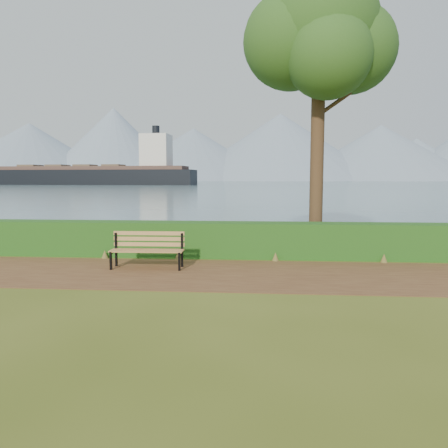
{
  "coord_description": "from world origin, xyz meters",
  "views": [
    {
      "loc": [
        1.15,
        -9.81,
        2.26
      ],
      "look_at": [
        0.25,
        1.2,
        1.1
      ],
      "focal_mm": 35.0,
      "sensor_mm": 36.0,
      "label": 1
    }
  ],
  "objects": [
    {
      "name": "path",
      "position": [
        0.0,
        0.3,
        0.01
      ],
      "size": [
        40.0,
        3.4,
        0.01
      ],
      "primitive_type": "cube",
      "color": "#512F1C",
      "rests_on": "ground"
    },
    {
      "name": "ground",
      "position": [
        0.0,
        0.0,
        0.0
      ],
      "size": [
        140.0,
        140.0,
        0.0
      ],
      "primitive_type": "plane",
      "color": "#455217",
      "rests_on": "ground"
    },
    {
      "name": "hedge",
      "position": [
        0.0,
        2.6,
        0.5
      ],
      "size": [
        32.0,
        0.85,
        1.0
      ],
      "primitive_type": "cube",
      "color": "#154915",
      "rests_on": "ground"
    },
    {
      "name": "bench",
      "position": [
        -1.65,
        0.87,
        0.53
      ],
      "size": [
        1.84,
        0.58,
        0.92
      ],
      "rotation": [
        0.0,
        0.0,
        0.02
      ],
      "color": "black",
      "rests_on": "ground"
    },
    {
      "name": "mountains",
      "position": [
        -9.17,
        406.05,
        27.7
      ],
      "size": [
        585.0,
        190.0,
        70.0
      ],
      "color": "gray",
      "rests_on": "ground"
    },
    {
      "name": "cargo_ship",
      "position": [
        -53.09,
        135.24,
        3.2
      ],
      "size": [
        71.15,
        15.44,
        21.43
      ],
      "rotation": [
        0.0,
        0.0,
        -0.06
      ],
      "color": "black",
      "rests_on": "ground"
    },
    {
      "name": "tree",
      "position": [
        2.86,
        3.67,
        6.46
      ],
      "size": [
        4.52,
        3.76,
        8.7
      ],
      "rotation": [
        0.0,
        0.0,
        -0.2
      ],
      "color": "#331D14",
      "rests_on": "ground"
    },
    {
      "name": "water",
      "position": [
        0.0,
        260.0,
        0.01
      ],
      "size": [
        700.0,
        510.0,
        0.0
      ],
      "primitive_type": "cube",
      "color": "#45616F",
      "rests_on": "ground"
    }
  ]
}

